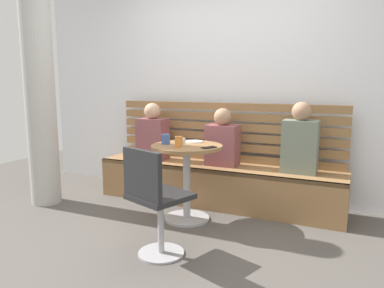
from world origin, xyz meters
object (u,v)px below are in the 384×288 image
(white_chair, at_px, (154,199))
(person_child_middle, at_px, (153,134))
(plate_small, at_px, (194,142))
(phone_on_table, at_px, (209,147))
(cup_tumbler_orange, at_px, (179,142))
(cafe_table, at_px, (187,168))
(person_adult, at_px, (300,141))
(cup_ceramic_white, at_px, (181,142))
(booth_bench, at_px, (216,184))
(cup_mug_blue, at_px, (166,139))
(person_child_left, at_px, (222,140))

(white_chair, height_order, person_child_middle, person_child_middle)
(plate_small, relative_size, phone_on_table, 1.21)
(cup_tumbler_orange, distance_m, phone_on_table, 0.28)
(cafe_table, bearing_deg, person_child_middle, 141.62)
(person_adult, relative_size, person_child_middle, 1.07)
(cup_ceramic_white, xyz_separation_m, cup_tumbler_orange, (0.02, -0.10, 0.02))
(booth_bench, bearing_deg, cafe_table, -98.82)
(white_chair, xyz_separation_m, cup_mug_blue, (-0.33, 0.78, 0.32))
(booth_bench, height_order, person_child_middle, person_child_middle)
(person_adult, distance_m, person_child_left, 0.81)
(person_child_middle, bearing_deg, phone_on_table, -32.58)
(cup_ceramic_white, relative_size, plate_small, 0.47)
(cup_ceramic_white, height_order, cup_mug_blue, cup_mug_blue)
(person_adult, height_order, phone_on_table, person_adult)
(cup_ceramic_white, xyz_separation_m, phone_on_table, (0.29, -0.01, -0.03))
(cafe_table, distance_m, cup_mug_blue, 0.34)
(person_child_left, xyz_separation_m, cup_ceramic_white, (-0.19, -0.62, 0.06))
(person_child_left, xyz_separation_m, plate_small, (-0.15, -0.39, 0.03))
(cafe_table, xyz_separation_m, cup_mug_blue, (-0.21, -0.03, 0.27))
(person_child_left, bearing_deg, booth_bench, -159.77)
(white_chair, bearing_deg, plate_small, 97.00)
(cafe_table, relative_size, plate_small, 4.35)
(cup_ceramic_white, bearing_deg, white_chair, -78.62)
(booth_bench, distance_m, plate_small, 0.65)
(booth_bench, relative_size, white_chair, 3.18)
(person_child_left, bearing_deg, white_chair, -91.27)
(person_adult, xyz_separation_m, cup_ceramic_white, (-1.00, -0.63, 0.02))
(booth_bench, xyz_separation_m, cafe_table, (-0.09, -0.56, 0.30))
(white_chair, relative_size, plate_small, 5.00)
(cafe_table, distance_m, plate_small, 0.30)
(cup_tumbler_orange, distance_m, cup_mug_blue, 0.22)
(phone_on_table, bearing_deg, booth_bench, -46.46)
(booth_bench, xyz_separation_m, person_child_middle, (-0.80, 0.00, 0.51))
(cup_ceramic_white, distance_m, cup_mug_blue, 0.17)
(person_child_left, distance_m, plate_small, 0.42)
(plate_small, xyz_separation_m, phone_on_table, (0.26, -0.25, -0.00))
(booth_bench, relative_size, person_adult, 3.83)
(person_adult, bearing_deg, person_child_left, -179.53)
(person_child_middle, distance_m, phone_on_table, 1.14)
(cafe_table, height_order, plate_small, plate_small)
(cafe_table, relative_size, cup_mug_blue, 7.79)
(person_child_middle, bearing_deg, white_chair, -58.90)
(cafe_table, distance_m, cup_tumbler_orange, 0.30)
(person_child_left, relative_size, cup_ceramic_white, 7.76)
(person_child_middle, xyz_separation_m, cup_ceramic_white, (0.67, -0.60, 0.04))
(white_chair, bearing_deg, phone_on_table, 80.04)
(person_child_left, relative_size, plate_small, 3.65)
(booth_bench, distance_m, cup_ceramic_white, 0.82)
(cup_tumbler_orange, relative_size, cup_mug_blue, 1.05)
(cup_tumbler_orange, bearing_deg, booth_bench, 81.45)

